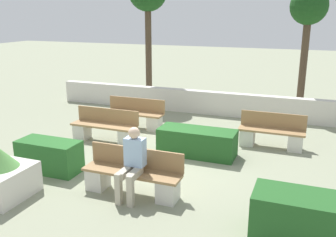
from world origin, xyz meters
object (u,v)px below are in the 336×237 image
(person_seated_man, at_px, (132,160))
(planter_corner_left, at_px, (0,175))
(bench_right_side, at_px, (271,135))
(bench_front, at_px, (132,177))
(bench_back, at_px, (134,116))
(tree_center_left, at_px, (309,12))
(bench_left_side, at_px, (105,129))

(person_seated_man, relative_size, planter_corner_left, 1.27)
(bench_right_side, xyz_separation_m, person_seated_man, (-2.13, -3.78, 0.43))
(bench_front, relative_size, bench_back, 1.06)
(tree_center_left, bearing_deg, bench_right_side, -97.46)
(bench_front, height_order, bench_right_side, same)
(bench_back, xyz_separation_m, planter_corner_left, (-0.40, -4.94, 0.09))
(bench_left_side, bearing_deg, tree_center_left, 56.03)
(bench_left_side, relative_size, planter_corner_left, 1.73)
(bench_front, bearing_deg, person_seated_man, -61.14)
(person_seated_man, distance_m, planter_corner_left, 2.54)
(bench_front, relative_size, bench_left_side, 1.05)
(bench_right_side, bearing_deg, bench_back, -173.85)
(bench_back, bearing_deg, person_seated_man, -61.49)
(bench_left_side, bearing_deg, bench_back, 91.99)
(bench_left_side, distance_m, person_seated_man, 3.41)
(bench_left_side, bearing_deg, bench_front, -41.16)
(bench_back, relative_size, tree_center_left, 0.44)
(bench_front, xyz_separation_m, bench_right_side, (2.21, 3.64, -0.01))
(bench_front, relative_size, tree_center_left, 0.47)
(bench_back, distance_m, tree_center_left, 6.66)
(planter_corner_left, bearing_deg, tree_center_left, 59.84)
(bench_left_side, height_order, bench_back, same)
(bench_left_side, relative_size, tree_center_left, 0.44)
(bench_right_side, bearing_deg, bench_left_side, -154.61)
(bench_left_side, height_order, tree_center_left, tree_center_left)
(bench_front, height_order, person_seated_man, person_seated_man)
(bench_back, bearing_deg, bench_front, -61.60)
(person_seated_man, bearing_deg, bench_back, 115.80)
(planter_corner_left, distance_m, tree_center_left, 10.42)
(person_seated_man, bearing_deg, bench_right_side, 60.64)
(bench_right_side, height_order, tree_center_left, tree_center_left)
(bench_front, distance_m, tree_center_left, 8.66)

